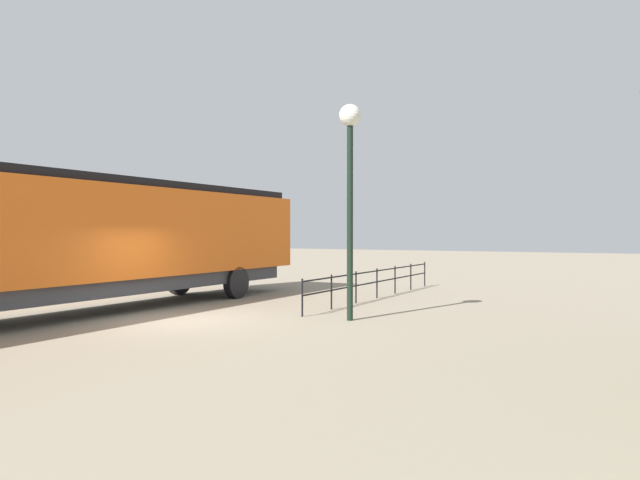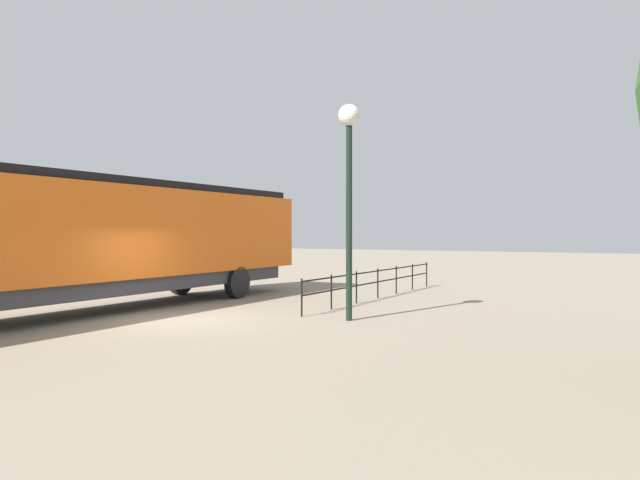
{
  "view_description": "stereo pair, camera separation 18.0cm",
  "coord_description": "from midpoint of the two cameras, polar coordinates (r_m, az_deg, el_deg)",
  "views": [
    {
      "loc": [
        10.52,
        -11.73,
        2.3
      ],
      "look_at": [
        2.0,
        3.84,
        2.07
      ],
      "focal_mm": 33.14,
      "sensor_mm": 36.0,
      "label": 1
    },
    {
      "loc": [
        10.68,
        -11.64,
        2.3
      ],
      "look_at": [
        2.0,
        3.84,
        2.07
      ],
      "focal_mm": 33.14,
      "sensor_mm": 36.0,
      "label": 2
    }
  ],
  "objects": [
    {
      "name": "locomotive",
      "position": [
        17.81,
        -22.19,
        0.32
      ],
      "size": [
        2.93,
        18.61,
        3.86
      ],
      "color": "orange",
      "rests_on": "ground_plane"
    },
    {
      "name": "ground_plane",
      "position": [
        15.94,
        -13.48,
        -7.57
      ],
      "size": [
        120.0,
        120.0,
        0.0
      ],
      "primitive_type": "plane",
      "color": "gray"
    },
    {
      "name": "platform_fence",
      "position": [
        20.73,
        5.27,
        -3.75
      ],
      "size": [
        0.05,
        10.35,
        1.04
      ],
      "color": "black",
      "rests_on": "ground_plane"
    },
    {
      "name": "lamp_post",
      "position": [
        15.5,
        2.58,
        7.8
      ],
      "size": [
        0.57,
        0.57,
        5.63
      ],
      "color": "black",
      "rests_on": "ground_plane"
    }
  ]
}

